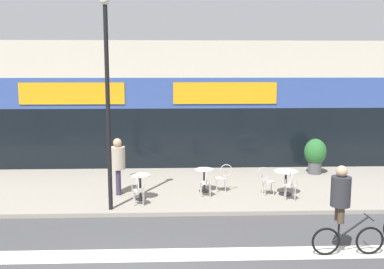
# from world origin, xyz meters

# --- Properties ---
(sidewalk_slab) EXTENTS (40.00, 5.50, 0.12)m
(sidewalk_slab) POSITION_xyz_m (0.00, 7.25, 0.06)
(sidewalk_slab) COLOR gray
(sidewalk_slab) RESTS_ON ground
(storefront_facade) EXTENTS (40.00, 4.06, 5.15)m
(storefront_facade) POSITION_xyz_m (0.00, 11.96, 2.57)
(storefront_facade) COLOR beige
(storefront_facade) RESTS_ON ground
(bike_lane_stripe) EXTENTS (36.00, 0.70, 0.01)m
(bike_lane_stripe) POSITION_xyz_m (0.00, 1.92, 0.00)
(bike_lane_stripe) COLOR silver
(bike_lane_stripe) RESTS_ON ground
(bistro_table_0) EXTENTS (0.63, 0.63, 0.77)m
(bistro_table_0) POSITION_xyz_m (-0.07, 5.79, 0.66)
(bistro_table_0) COLOR black
(bistro_table_0) RESTS_ON sidewalk_slab
(bistro_table_1) EXTENTS (0.62, 0.62, 0.75)m
(bistro_table_1) POSITION_xyz_m (1.95, 6.60, 0.64)
(bistro_table_1) COLOR black
(bistro_table_1) RESTS_ON sidewalk_slab
(bistro_table_2) EXTENTS (0.77, 0.77, 0.77)m
(bistro_table_2) POSITION_xyz_m (4.52, 6.14, 0.67)
(bistro_table_2) COLOR black
(bistro_table_2) RESTS_ON sidewalk_slab
(cafe_chair_0_near) EXTENTS (0.42, 0.58, 0.90)m
(cafe_chair_0_near) POSITION_xyz_m (-0.07, 5.16, 0.64)
(cafe_chair_0_near) COLOR #B7B2AD
(cafe_chair_0_near) RESTS_ON sidewalk_slab
(cafe_chair_1_near) EXTENTS (0.40, 0.58, 0.90)m
(cafe_chair_1_near) POSITION_xyz_m (1.95, 5.97, 0.64)
(cafe_chair_1_near) COLOR #B7B2AD
(cafe_chair_1_near) RESTS_ON sidewalk_slab
(cafe_chair_1_side) EXTENTS (0.58, 0.42, 0.90)m
(cafe_chair_1_side) POSITION_xyz_m (2.58, 6.59, 0.64)
(cafe_chair_1_side) COLOR #B7B2AD
(cafe_chair_1_side) RESTS_ON sidewalk_slab
(cafe_chair_2_near) EXTENTS (0.44, 0.59, 0.90)m
(cafe_chair_2_near) POSITION_xyz_m (4.51, 5.52, 0.64)
(cafe_chair_2_near) COLOR #B7B2AD
(cafe_chair_2_near) RESTS_ON sidewalk_slab
(cafe_chair_2_side) EXTENTS (0.59, 0.43, 0.90)m
(cafe_chair_2_side) POSITION_xyz_m (3.90, 6.14, 0.64)
(cafe_chair_2_side) COLOR #B7B2AD
(cafe_chair_2_side) RESTS_ON sidewalk_slab
(planter_pot) EXTENTS (0.82, 0.82, 1.34)m
(planter_pot) POSITION_xyz_m (6.31, 8.86, 0.87)
(planter_pot) COLOR #4C4C51
(planter_pot) RESTS_ON sidewalk_slab
(lamp_post) EXTENTS (0.26, 0.26, 5.93)m
(lamp_post) POSITION_xyz_m (-0.85, 4.86, 3.50)
(lamp_post) COLOR black
(lamp_post) RESTS_ON sidewalk_slab
(cyclist_0) EXTENTS (1.64, 0.48, 2.05)m
(cyclist_0) POSITION_xyz_m (4.69, 1.78, 1.21)
(cyclist_0) COLOR black
(cyclist_0) RESTS_ON ground
(pedestrian_near_end) EXTENTS (0.53, 0.53, 1.81)m
(pedestrian_near_end) POSITION_xyz_m (-0.81, 6.38, 1.20)
(pedestrian_near_end) COLOR #382D47
(pedestrian_near_end) RESTS_ON sidewalk_slab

